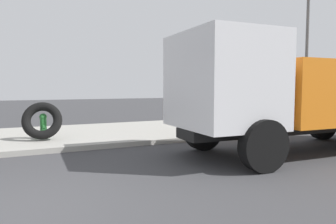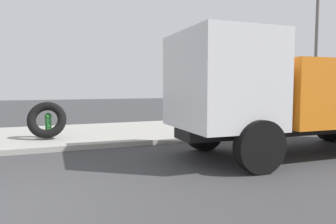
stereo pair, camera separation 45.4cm
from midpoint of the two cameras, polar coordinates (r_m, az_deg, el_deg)
name	(u,v)px [view 1 (the left image)]	position (r m, az deg, el deg)	size (l,w,h in m)	color
ground_plane	(10,215)	(5.17, -28.88, -15.97)	(80.00, 80.00, 0.00)	#38383A
sidewalk_curb	(15,139)	(11.47, -26.89, -4.37)	(36.00, 5.00, 0.15)	#99968E
fire_hydrant	(43,125)	(10.58, -22.67, -2.23)	(0.22, 0.50, 0.79)	#2D8438
loose_tire	(42,121)	(10.37, -22.89, -1.43)	(1.17, 1.17, 0.27)	black
dump_truck_orange	(296,92)	(8.99, 20.75, 3.32)	(7.08, 2.99, 3.00)	orange
street_light_pole	(307,56)	(13.85, 22.80, 9.26)	(0.12, 0.12, 5.65)	#595B5E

